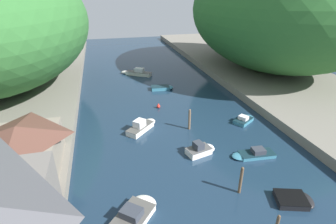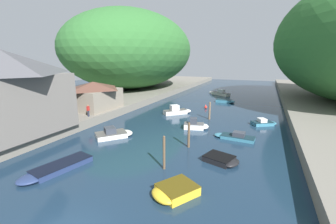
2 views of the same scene
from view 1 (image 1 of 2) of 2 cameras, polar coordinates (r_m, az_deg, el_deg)
The scene contains 16 objects.
water_surface at distance 35.95m, azimuth 0.63°, elevation -1.31°, with size 130.00×130.00×0.00m, color #192D42.
right_bank at distance 47.08m, azimuth 29.38°, elevation 2.75°, with size 22.00×120.00×1.22m.
hillside_right at distance 56.60m, azimuth 22.50°, elevation 19.60°, with size 29.85×41.80×21.83m.
boathouse_shed at distance 26.71m, azimuth -29.42°, elevation -6.71°, with size 6.67×7.86×4.33m.
boat_navy_launch at distance 21.93m, azimuth -7.06°, elevation -20.98°, with size 4.43×4.66×1.23m.
boat_far_right_bank at distance 28.65m, azimuth 7.24°, elevation -8.08°, with size 3.50×2.26×1.47m.
boat_cabin_cruiser at distance 25.27m, azimuth 25.99°, elevation -16.80°, with size 3.48×2.80×0.54m.
boat_white_cruiser at distance 46.11m, azimuth -1.12°, elevation 5.31°, with size 4.01×2.08×0.60m.
boat_red_skiff at distance 33.08m, azimuth -5.59°, elevation -3.04°, with size 4.51×4.52×1.55m.
boat_yellow_tender at distance 54.40m, azimuth -7.04°, elevation 8.50°, with size 6.28×4.86×1.50m.
boat_open_rowboat at distance 36.37m, azimuth 16.34°, elevation -1.54°, with size 3.76×3.20×0.97m.
boat_moored_right at distance 29.43m, azimuth 18.01°, elevation -8.72°, with size 4.73×1.89×0.90m.
mooring_post_second at distance 23.88m, azimuth 15.58°, elevation -14.08°, with size 0.26×0.26×2.72m.
mooring_post_fourth at distance 32.69m, azimuth 4.70°, elevation -1.58°, with size 0.30×0.30×2.75m.
channel_buoy_near at distance 38.82m, azimuth -2.10°, elevation 1.30°, with size 0.53×0.53×0.79m.
person_on_quay at distance 23.14m, azimuth -24.37°, elevation -14.53°, with size 0.22×0.38×1.69m.
Camera 1 is at (-8.42, -0.96, 16.23)m, focal length 28.00 mm.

